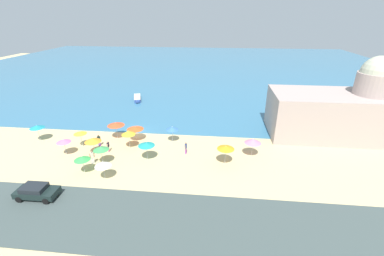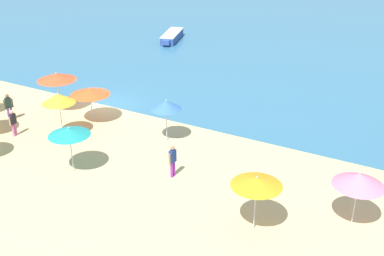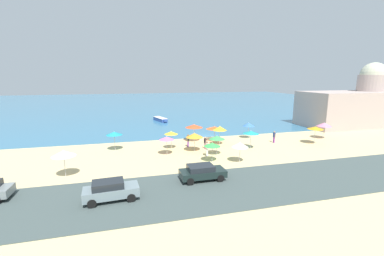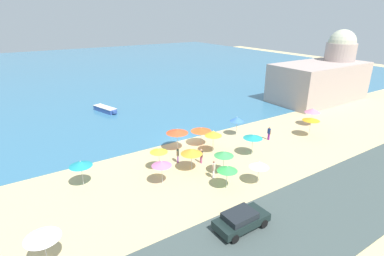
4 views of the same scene
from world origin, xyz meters
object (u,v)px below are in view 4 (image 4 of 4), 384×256
(beach_umbrella_1, at_px, (213,133))
(bather_0, at_px, (214,168))
(beach_umbrella_11, at_px, (162,164))
(beach_umbrella_5, at_px, (201,130))
(beach_umbrella_8, at_px, (259,164))
(beach_umbrella_7, at_px, (227,169))
(beach_umbrella_14, at_px, (311,119))
(parked_car_1, at_px, (241,220))
(beach_umbrella_0, at_px, (159,150))
(beach_umbrella_6, at_px, (177,131))
(beach_umbrella_9, at_px, (81,164))
(bather_3, at_px, (201,155))
(beach_umbrella_4, at_px, (42,234))
(beach_umbrella_2, at_px, (224,154))
(skiff_nearshore, at_px, (105,109))
(beach_umbrella_12, at_px, (313,110))
(bather_1, at_px, (178,154))
(bather_2, at_px, (269,133))
(beach_umbrella_3, at_px, (192,151))
(beach_umbrella_13, at_px, (237,119))
(beach_umbrella_10, at_px, (253,137))

(beach_umbrella_1, bearing_deg, bather_0, -126.14)
(beach_umbrella_11, bearing_deg, beach_umbrella_1, 19.15)
(beach_umbrella_5, bearing_deg, beach_umbrella_8, -93.21)
(beach_umbrella_5, distance_m, beach_umbrella_7, 9.57)
(beach_umbrella_14, distance_m, parked_car_1, 20.71)
(beach_umbrella_0, height_order, beach_umbrella_11, beach_umbrella_0)
(beach_umbrella_6, xyz_separation_m, beach_umbrella_9, (-10.95, -2.00, -0.05))
(bather_3, height_order, parked_car_1, bather_3)
(beach_umbrella_0, xyz_separation_m, beach_umbrella_4, (-11.25, -6.85, 0.15))
(beach_umbrella_0, xyz_separation_m, beach_umbrella_5, (6.87, 2.74, -0.20))
(beach_umbrella_2, bearing_deg, skiff_nearshore, 97.52)
(beach_umbrella_2, xyz_separation_m, beach_umbrella_4, (-16.03, -2.80, 0.12))
(beach_umbrella_7, height_order, beach_umbrella_12, beach_umbrella_12)
(bather_3, bearing_deg, beach_umbrella_5, 55.59)
(beach_umbrella_0, height_order, beach_umbrella_14, beach_umbrella_14)
(beach_umbrella_6, xyz_separation_m, bather_3, (0.38, -4.17, -1.37))
(bather_1, relative_size, parked_car_1, 0.42)
(beach_umbrella_12, height_order, bather_2, beach_umbrella_12)
(beach_umbrella_9, height_order, beach_umbrella_12, beach_umbrella_12)
(beach_umbrella_11, bearing_deg, beach_umbrella_3, 10.50)
(skiff_nearshore, bearing_deg, beach_umbrella_9, -112.89)
(beach_umbrella_2, bearing_deg, beach_umbrella_14, 5.89)
(bather_0, xyz_separation_m, bather_3, (0.73, 3.10, -0.13))
(skiff_nearshore, bearing_deg, bather_2, -58.75)
(beach_umbrella_13, height_order, bather_3, beach_umbrella_13)
(beach_umbrella_5, bearing_deg, skiff_nearshore, 106.36)
(beach_umbrella_6, distance_m, bather_1, 3.41)
(beach_umbrella_13, bearing_deg, beach_umbrella_5, 179.72)
(beach_umbrella_3, relative_size, beach_umbrella_8, 1.04)
(beach_umbrella_4, bearing_deg, beach_umbrella_10, 11.58)
(skiff_nearshore, bearing_deg, beach_umbrella_1, -75.80)
(beach_umbrella_11, distance_m, beach_umbrella_14, 20.73)
(beach_umbrella_2, distance_m, beach_umbrella_9, 12.92)
(beach_umbrella_6, height_order, beach_umbrella_14, beach_umbrella_6)
(beach_umbrella_11, relative_size, parked_car_1, 0.56)
(beach_umbrella_3, relative_size, beach_umbrella_12, 0.95)
(beach_umbrella_3, distance_m, beach_umbrella_4, 14.79)
(beach_umbrella_3, bearing_deg, beach_umbrella_4, -159.88)
(beach_umbrella_0, distance_m, beach_umbrella_6, 4.98)
(parked_car_1, bearing_deg, bather_3, 71.10)
(beach_umbrella_11, xyz_separation_m, bather_1, (3.29, 2.81, -1.08))
(bather_3, bearing_deg, beach_umbrella_11, -165.27)
(beach_umbrella_2, relative_size, beach_umbrella_11, 1.06)
(beach_umbrella_7, distance_m, parked_car_1, 5.49)
(beach_umbrella_9, bearing_deg, beach_umbrella_11, -30.24)
(beach_umbrella_3, height_order, skiff_nearshore, beach_umbrella_3)
(beach_umbrella_14, bearing_deg, beach_umbrella_5, 157.83)
(beach_umbrella_13, relative_size, bather_1, 1.46)
(beach_umbrella_11, relative_size, bather_0, 1.28)
(bather_0, distance_m, bather_1, 4.69)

